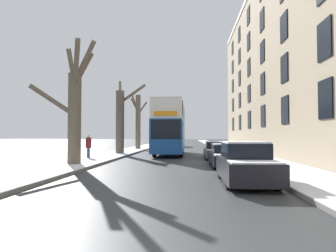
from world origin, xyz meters
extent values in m
cube|color=slate|center=(-5.68, 53.00, 0.07)|extent=(3.11, 130.00, 0.13)
cube|color=white|center=(-5.68, 53.00, 0.15)|extent=(3.08, 130.00, 0.03)
cube|color=slate|center=(5.68, 53.00, 0.07)|extent=(3.11, 130.00, 0.13)
cube|color=white|center=(5.68, 53.00, 0.15)|extent=(3.08, 130.00, 0.03)
cube|color=tan|center=(11.73, 22.31, 8.48)|extent=(9.00, 45.94, 16.96)
cube|color=black|center=(7.20, 10.76, 3.39)|extent=(0.08, 1.40, 1.80)
cube|color=black|center=(7.20, 16.53, 3.39)|extent=(0.08, 1.40, 1.80)
cube|color=black|center=(7.20, 22.31, 3.39)|extent=(0.08, 1.40, 1.80)
cube|color=black|center=(7.20, 28.09, 3.39)|extent=(0.08, 1.40, 1.80)
cube|color=black|center=(7.20, 33.86, 3.39)|extent=(0.08, 1.40, 1.80)
cube|color=black|center=(7.20, 39.64, 3.39)|extent=(0.08, 1.40, 1.80)
cube|color=black|center=(7.20, 10.76, 6.10)|extent=(0.08, 1.40, 1.80)
cube|color=black|center=(7.20, 16.53, 6.10)|extent=(0.08, 1.40, 1.80)
cube|color=black|center=(7.20, 22.31, 6.10)|extent=(0.08, 1.40, 1.80)
cube|color=black|center=(7.20, 28.09, 6.10)|extent=(0.08, 1.40, 1.80)
cube|color=black|center=(7.20, 33.86, 6.10)|extent=(0.08, 1.40, 1.80)
cube|color=black|center=(7.20, 39.64, 6.10)|extent=(0.08, 1.40, 1.80)
cube|color=black|center=(7.20, 16.53, 8.82)|extent=(0.08, 1.40, 1.80)
cube|color=black|center=(7.20, 22.31, 8.82)|extent=(0.08, 1.40, 1.80)
cube|color=black|center=(7.20, 28.09, 8.82)|extent=(0.08, 1.40, 1.80)
cube|color=black|center=(7.20, 33.86, 8.82)|extent=(0.08, 1.40, 1.80)
cube|color=black|center=(7.20, 39.64, 8.82)|extent=(0.08, 1.40, 1.80)
cube|color=black|center=(7.20, 22.31, 11.53)|extent=(0.08, 1.40, 1.80)
cube|color=black|center=(7.20, 28.09, 11.53)|extent=(0.08, 1.40, 1.80)
cube|color=black|center=(7.20, 33.86, 11.53)|extent=(0.08, 1.40, 1.80)
cube|color=black|center=(7.20, 39.64, 11.53)|extent=(0.08, 1.40, 1.80)
cube|color=black|center=(7.20, 28.09, 14.24)|extent=(0.08, 1.40, 1.80)
cube|color=black|center=(7.20, 33.86, 14.24)|extent=(0.08, 1.40, 1.80)
cube|color=black|center=(7.20, 39.64, 14.24)|extent=(0.08, 1.40, 1.80)
cylinder|color=brown|center=(-5.44, 13.26, 2.64)|extent=(0.73, 0.73, 5.28)
cylinder|color=brown|center=(-4.79, 12.99, 5.88)|extent=(1.59, 0.88, 2.27)
cylinder|color=brown|center=(-4.88, 12.00, 5.45)|extent=(1.42, 2.77, 2.08)
cylinder|color=brown|center=(-6.45, 12.69, 3.66)|extent=(2.27, 1.45, 1.73)
cylinder|color=brown|center=(-5.45, 12.81, 5.56)|extent=(0.28, 1.15, 1.89)
cylinder|color=brown|center=(-4.93, 13.20, 5.50)|extent=(1.27, 0.41, 1.92)
cylinder|color=brown|center=(-5.30, 23.75, 2.94)|extent=(0.76, 0.76, 5.88)
cylinder|color=brown|center=(-5.04, 23.09, 4.61)|extent=(0.84, 1.63, 2.11)
cylinder|color=brown|center=(-4.21, 24.16, 5.65)|extent=(2.42, 1.12, 1.95)
cylinder|color=brown|center=(-5.62, 25.05, 6.23)|extent=(0.93, 2.82, 2.07)
cylinder|color=brown|center=(-5.35, 33.63, 3.42)|extent=(0.62, 0.62, 6.84)
cylinder|color=brown|center=(-5.82, 33.83, 5.61)|extent=(1.21, 0.66, 1.83)
cylinder|color=brown|center=(-5.85, 34.29, 5.83)|extent=(1.28, 1.59, 2.52)
cylinder|color=brown|center=(-4.85, 33.84, 5.22)|extent=(1.25, 0.68, 1.66)
cube|color=#194C99|center=(-0.72, 24.06, 1.69)|extent=(2.49, 10.14, 2.70)
cube|color=silver|center=(-0.72, 24.06, 3.80)|extent=(2.44, 9.93, 1.52)
cube|color=silver|center=(-0.72, 24.06, 4.62)|extent=(2.44, 9.93, 0.12)
cube|color=black|center=(-0.72, 24.06, 2.21)|extent=(2.52, 8.92, 1.40)
cube|color=black|center=(-0.72, 24.06, 3.87)|extent=(2.52, 8.92, 1.16)
cube|color=black|center=(-0.72, 19.02, 2.21)|extent=(2.24, 0.06, 1.47)
cube|color=orange|center=(-0.72, 19.01, 3.42)|extent=(1.74, 0.05, 0.32)
cylinder|color=black|center=(-1.80, 21.02, 0.49)|extent=(0.30, 0.97, 0.97)
cylinder|color=black|center=(0.35, 21.02, 0.49)|extent=(0.30, 0.97, 0.97)
cylinder|color=black|center=(-1.80, 26.90, 0.49)|extent=(0.30, 0.97, 0.97)
cylinder|color=black|center=(0.35, 26.90, 0.49)|extent=(0.30, 0.97, 0.97)
cube|color=black|center=(3.08, 7.83, 0.53)|extent=(1.73, 4.26, 0.71)
cube|color=black|center=(3.08, 8.00, 1.17)|extent=(1.49, 2.13, 0.58)
cube|color=white|center=(3.08, 8.00, 1.49)|extent=(1.46, 2.02, 0.06)
cube|color=white|center=(3.08, 6.31, 0.91)|extent=(1.56, 1.11, 0.05)
cylinder|color=black|center=(2.33, 6.55, 0.32)|extent=(0.20, 0.64, 0.64)
cylinder|color=black|center=(3.84, 6.55, 0.32)|extent=(0.20, 0.64, 0.64)
cylinder|color=black|center=(2.33, 9.10, 0.32)|extent=(0.20, 0.64, 0.64)
cylinder|color=black|center=(3.84, 9.10, 0.32)|extent=(0.20, 0.64, 0.64)
cube|color=black|center=(3.08, 13.71, 0.45)|extent=(1.69, 4.48, 0.57)
cube|color=black|center=(3.08, 13.89, 0.99)|extent=(1.45, 2.24, 0.50)
cube|color=white|center=(3.08, 13.89, 1.27)|extent=(1.42, 2.13, 0.07)
cube|color=white|center=(3.08, 12.12, 0.76)|extent=(1.52, 1.17, 0.05)
cylinder|color=black|center=(2.35, 12.37, 0.30)|extent=(0.20, 0.60, 0.60)
cylinder|color=black|center=(3.82, 12.37, 0.30)|extent=(0.20, 0.60, 0.60)
cylinder|color=black|center=(2.35, 15.06, 0.30)|extent=(0.20, 0.60, 0.60)
cylinder|color=black|center=(3.82, 15.06, 0.30)|extent=(0.20, 0.60, 0.60)
cube|color=#474C56|center=(3.08, 19.49, 0.45)|extent=(1.79, 3.98, 0.55)
cube|color=black|center=(3.08, 19.65, 1.00)|extent=(1.54, 1.99, 0.54)
cube|color=white|center=(3.08, 19.65, 1.29)|extent=(1.50, 1.89, 0.05)
cube|color=white|center=(3.08, 18.08, 0.74)|extent=(1.61, 1.04, 0.04)
cylinder|color=black|center=(2.30, 18.30, 0.32)|extent=(0.20, 0.64, 0.64)
cylinder|color=black|center=(3.87, 18.30, 0.32)|extent=(0.20, 0.64, 0.64)
cylinder|color=black|center=(2.30, 20.69, 0.32)|extent=(0.20, 0.64, 0.64)
cylinder|color=black|center=(3.87, 20.69, 0.32)|extent=(0.20, 0.64, 0.64)
cube|color=#333842|center=(-1.31, 45.43, 1.27)|extent=(2.00, 5.18, 2.09)
cube|color=black|center=(-1.31, 42.86, 1.75)|extent=(1.76, 0.06, 0.92)
cylinder|color=black|center=(-2.19, 43.77, 0.34)|extent=(0.22, 0.68, 0.68)
cylinder|color=black|center=(-0.42, 43.77, 0.34)|extent=(0.22, 0.68, 0.68)
cylinder|color=black|center=(-2.19, 47.09, 0.34)|extent=(0.22, 0.68, 0.68)
cylinder|color=black|center=(-0.42, 47.09, 0.34)|extent=(0.22, 0.68, 0.68)
cylinder|color=navy|center=(-6.24, 17.99, 0.43)|extent=(0.19, 0.19, 0.86)
cylinder|color=navy|center=(-6.20, 17.81, 0.43)|extent=(0.19, 0.19, 0.86)
cylinder|color=#59191E|center=(-6.22, 17.90, 1.23)|extent=(0.40, 0.40, 0.75)
sphere|color=beige|center=(-6.22, 17.90, 1.73)|extent=(0.24, 0.24, 0.24)
camera|label=1|loc=(1.07, -3.20, 1.72)|focal=32.00mm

